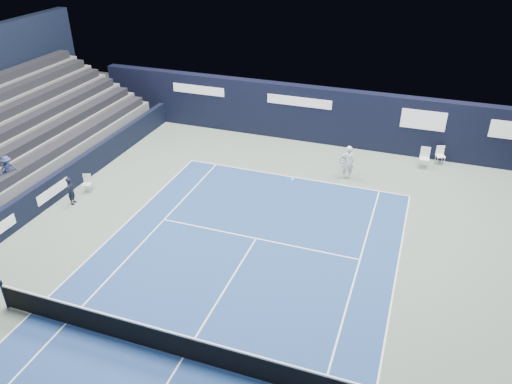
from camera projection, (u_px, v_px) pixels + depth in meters
ground at (211, 312)px, 16.20m from camera, size 48.00×48.00×0.00m
court_surface at (183, 358)px, 14.57m from camera, size 10.97×23.77×0.01m
folding_chair_back_a at (425, 156)px, 24.97m from camera, size 0.49×0.47×1.06m
folding_chair_back_b at (440, 154)px, 25.37m from camera, size 0.52×0.51×0.94m
line_judge_chair at (87, 182)px, 22.90m from camera, size 0.47×0.46×0.84m
line_judge at (71, 191)px, 21.84m from camera, size 0.45×0.54×1.28m
court_markings at (183, 358)px, 14.56m from camera, size 11.03×23.83×0.00m
tennis_net at (182, 345)px, 14.31m from camera, size 12.90×0.10×1.10m
back_sponsor_wall at (318, 115)px, 27.28m from camera, size 26.00×0.63×3.10m
side_barrier_left at (49, 191)px, 21.91m from camera, size 0.33×22.00×1.20m
tennis_player at (348, 162)px, 23.85m from camera, size 0.71×0.90×1.69m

